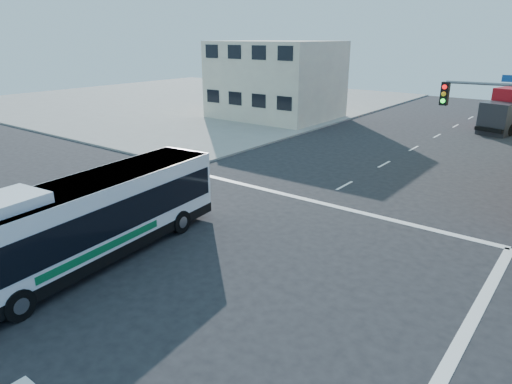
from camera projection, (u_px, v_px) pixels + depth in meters
The scene contains 4 objects.
ground at pixel (189, 269), 17.52m from camera, with size 120.00×120.00×0.00m, color black.
sidewalk_nw at pixel (191, 99), 63.90m from camera, with size 50.00×50.00×0.15m, color gray.
building_west at pixel (276, 80), 48.53m from camera, with size 12.06×10.06×8.00m.
transit_bus at pixel (88, 219), 17.60m from camera, with size 4.01×12.50×3.64m.
Camera 1 is at (11.53, -10.84, 8.50)m, focal length 32.00 mm.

